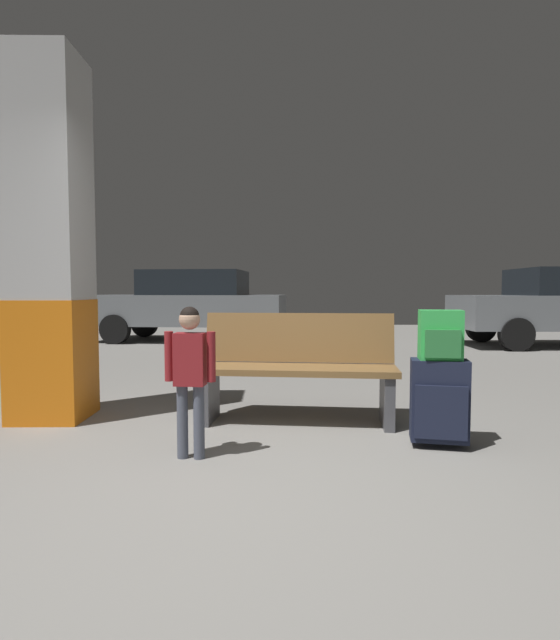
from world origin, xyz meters
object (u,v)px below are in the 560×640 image
Objects in this scene: structural_pillar at (50,241)px; backpack_bright at (441,336)px; suitcase at (439,401)px; child at (190,365)px; bench at (297,368)px; parked_car_far at (190,303)px.

backpack_bright is (2.99, -0.81, -0.72)m from structural_pillar.
suitcase is 1.71m from child.
parked_car_far reaches higher than bench.
structural_pillar is at bearing 176.60° from bench.
backpack_bright is (0.00, -0.00, 0.45)m from suitcase.
child is at bearing -173.12° from suitcase.
backpack_bright reaches higher than suitcase.
bench is 6.91m from parked_car_far.
bench is at bearing -73.29° from parked_car_far.
parked_car_far is at bearing 106.71° from bench.
structural_pillar is 6.52m from parked_car_far.
bench is (2.05, -0.12, -1.05)m from structural_pillar.
suitcase is at bearing -15.12° from structural_pillar.
structural_pillar is 0.70× the size of parked_car_far.
structural_pillar is 3.18m from backpack_bright.
structural_pillar reaches higher than child.
structural_pillar reaches higher than parked_car_far.
suitcase is (2.99, -0.81, -1.17)m from structural_pillar.
bench is 4.85× the size of backpack_bright.
backpack_bright reaches higher than bench.
bench is 1.21m from backpack_bright.
child is at bearing -37.40° from structural_pillar.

